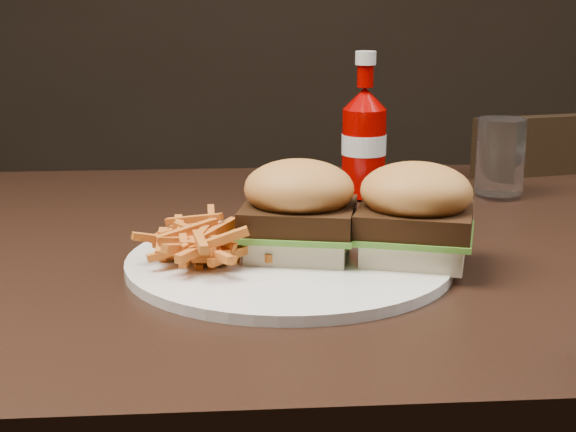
{
  "coord_description": "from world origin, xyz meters",
  "views": [
    {
      "loc": [
        -0.18,
        -0.93,
        1.02
      ],
      "look_at": [
        -0.11,
        -0.09,
        0.8
      ],
      "focal_mm": 55.0,
      "sensor_mm": 36.0,
      "label": 1
    }
  ],
  "objects": [
    {
      "name": "ketchup_bottle",
      "position": [
        0.01,
        0.19,
        0.81
      ],
      "size": [
        0.07,
        0.07,
        0.11
      ],
      "primitive_type": "cylinder",
      "rotation": [
        0.0,
        0.0,
        0.2
      ],
      "color": "#9A0100",
      "rests_on": "dining_table"
    },
    {
      "name": "sandwich_half_a",
      "position": [
        -0.1,
        -0.09,
        0.77
      ],
      "size": [
        0.11,
        0.11,
        0.03
      ],
      "primitive_type": "cube",
      "rotation": [
        0.0,
        0.0,
        -0.22
      ],
      "color": "beige",
      "rests_on": "plate"
    },
    {
      "name": "tumbler",
      "position": [
        0.19,
        0.18,
        0.81
      ],
      "size": [
        0.07,
        0.07,
        0.1
      ],
      "primitive_type": "cylinder",
      "rotation": [
        0.0,
        0.0,
        -0.19
      ],
      "color": "white",
      "rests_on": "dining_table"
    },
    {
      "name": "dining_table",
      "position": [
        0.0,
        0.0,
        0.73
      ],
      "size": [
        1.2,
        0.8,
        0.04
      ],
      "primitive_type": "cube",
      "color": "black",
      "rests_on": "ground"
    },
    {
      "name": "chair_far",
      "position": [
        0.33,
        0.5,
        0.43
      ],
      "size": [
        0.45,
        0.45,
        0.04
      ],
      "primitive_type": "cube",
      "rotation": [
        0.0,
        0.0,
        3.35
      ],
      "color": "black",
      "rests_on": "ground"
    },
    {
      "name": "plate",
      "position": [
        -0.11,
        -0.1,
        0.76
      ],
      "size": [
        0.32,
        0.32,
        0.01
      ],
      "primitive_type": "cylinder",
      "color": "white",
      "rests_on": "dining_table"
    },
    {
      "name": "fries_pile",
      "position": [
        -0.19,
        -0.11,
        0.78
      ],
      "size": [
        0.12,
        0.12,
        0.04
      ],
      "primitive_type": null,
      "rotation": [
        0.0,
        0.0,
        -0.21
      ],
      "color": "#C34423",
      "rests_on": "plate"
    },
    {
      "name": "sandwich_half_b",
      "position": [
        0.01,
        -0.11,
        0.77
      ],
      "size": [
        0.12,
        0.12,
        0.03
      ],
      "primitive_type": "cube",
      "rotation": [
        0.0,
        0.0,
        -0.3
      ],
      "color": "beige",
      "rests_on": "plate"
    }
  ]
}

